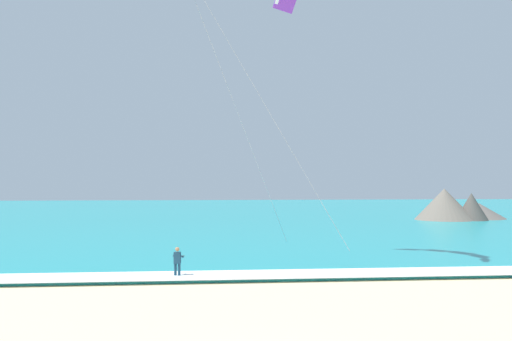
% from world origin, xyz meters
% --- Properties ---
extents(sea, '(200.00, 120.00, 0.20)m').
position_xyz_m(sea, '(0.00, 73.77, 0.10)').
color(sea, teal).
rests_on(sea, ground).
extents(surf_foam, '(200.00, 2.71, 0.04)m').
position_xyz_m(surf_foam, '(0.00, 14.77, 0.22)').
color(surf_foam, white).
rests_on(surf_foam, sea).
extents(surfboard, '(0.76, 1.46, 0.09)m').
position_xyz_m(surfboard, '(-2.81, 14.75, 0.03)').
color(surfboard, white).
rests_on(surfboard, ground).
extents(kitesurfer, '(0.60, 0.60, 1.69)m').
position_xyz_m(kitesurfer, '(-2.80, 14.77, 0.94)').
color(kitesurfer, '#143347').
rests_on(kitesurfer, ground).
extents(headland_right, '(13.33, 9.59, 4.23)m').
position_xyz_m(headland_right, '(31.30, 53.98, 1.80)').
color(headland_right, '#665B51').
rests_on(headland_right, ground).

